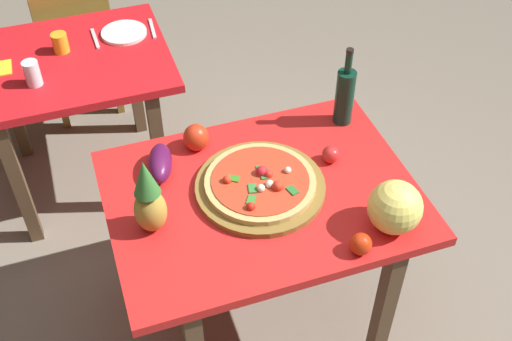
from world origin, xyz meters
name	(u,v)px	position (x,y,z in m)	size (l,w,h in m)	color
ground_plane	(261,312)	(0.00, 0.00, 0.00)	(10.00, 10.00, 0.00)	gray
display_table	(261,212)	(0.00, 0.00, 0.67)	(1.12, 0.84, 0.77)	brown
background_table	(70,81)	(-0.58, 1.11, 0.65)	(0.95, 0.76, 0.77)	brown
dining_chair	(76,42)	(-0.51, 1.71, 0.48)	(0.44, 0.44, 0.85)	olive
pizza_board	(260,187)	(0.00, 0.02, 0.78)	(0.48, 0.48, 0.03)	olive
pizza	(261,182)	(0.00, 0.01, 0.81)	(0.41, 0.41, 0.06)	tan
wine_bottle	(345,95)	(0.45, 0.28, 0.90)	(0.08, 0.08, 0.34)	#0E3225
pineapple_left	(149,200)	(-0.41, -0.04, 0.91)	(0.11, 0.11, 0.31)	#AD8F37
melon	(395,207)	(0.37, -0.30, 0.87)	(0.19, 0.19, 0.19)	#ECDE67
bell_pepper	(196,137)	(-0.16, 0.32, 0.82)	(0.10, 0.10, 0.11)	red
eggplant	(160,163)	(-0.32, 0.22, 0.82)	(0.20, 0.09, 0.09)	#4F1342
tomato_at_corner	(331,154)	(0.30, 0.07, 0.80)	(0.07, 0.07, 0.07)	red
tomato_by_bottle	(361,244)	(0.22, -0.36, 0.81)	(0.08, 0.08, 0.08)	red
drinking_glass_juice	(60,43)	(-0.58, 1.18, 0.82)	(0.07, 0.07, 0.09)	gold
drinking_glass_water	(32,73)	(-0.72, 0.95, 0.83)	(0.07, 0.07, 0.11)	silver
dinner_plate	(124,33)	(-0.28, 1.23, 0.78)	(0.22, 0.22, 0.02)	white
fork_utensil	(95,39)	(-0.42, 1.23, 0.77)	(0.02, 0.18, 0.01)	silver
knife_utensil	(152,28)	(-0.14, 1.23, 0.77)	(0.02, 0.18, 0.01)	silver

